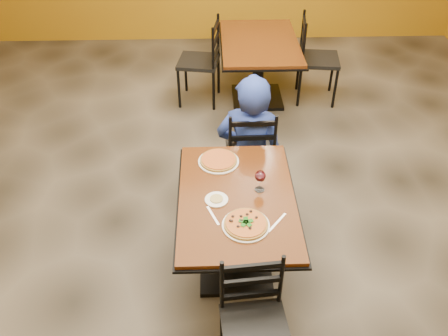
{
  "coord_description": "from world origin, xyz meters",
  "views": [
    {
      "loc": [
        -0.17,
        -2.9,
        2.91
      ],
      "look_at": [
        -0.08,
        -0.3,
        0.85
      ],
      "focal_mm": 37.45,
      "sensor_mm": 36.0,
      "label": 1
    }
  ],
  "objects_px": {
    "plate_far": "(219,162)",
    "plate_main": "(246,225)",
    "table_main": "(236,217)",
    "diner": "(251,138)",
    "chair_second_right": "(319,60)",
    "pizza_far": "(219,160)",
    "chair_second_left": "(198,62)",
    "pizza_main": "(246,224)",
    "chair_main_near": "(255,331)",
    "wine_glass": "(260,180)",
    "table_second": "(259,56)",
    "side_plate": "(216,200)",
    "chair_main_far": "(250,149)"
  },
  "relations": [
    {
      "from": "chair_main_near",
      "to": "chair_main_far",
      "type": "distance_m",
      "value": 1.8
    },
    {
      "from": "table_main",
      "to": "plate_main",
      "type": "bearing_deg",
      "value": -81.38
    },
    {
      "from": "plate_far",
      "to": "pizza_far",
      "type": "bearing_deg",
      "value": 0.0
    },
    {
      "from": "table_main",
      "to": "table_second",
      "type": "relative_size",
      "value": 0.92
    },
    {
      "from": "plate_far",
      "to": "plate_main",
      "type": "bearing_deg",
      "value": -76.7
    },
    {
      "from": "diner",
      "to": "pizza_far",
      "type": "distance_m",
      "value": 0.61
    },
    {
      "from": "side_plate",
      "to": "diner",
      "type": "bearing_deg",
      "value": 71.63
    },
    {
      "from": "diner",
      "to": "wine_glass",
      "type": "height_order",
      "value": "diner"
    },
    {
      "from": "table_main",
      "to": "diner",
      "type": "distance_m",
      "value": 0.93
    },
    {
      "from": "chair_second_left",
      "to": "plate_far",
      "type": "xyz_separation_m",
      "value": [
        0.19,
        -2.24,
        0.25
      ]
    },
    {
      "from": "chair_main_far",
      "to": "side_plate",
      "type": "distance_m",
      "value": 1.08
    },
    {
      "from": "pizza_main",
      "to": "plate_far",
      "type": "xyz_separation_m",
      "value": [
        -0.16,
        0.68,
        -0.02
      ]
    },
    {
      "from": "table_main",
      "to": "chair_second_right",
      "type": "distance_m",
      "value": 2.86
    },
    {
      "from": "table_main",
      "to": "chair_second_left",
      "type": "distance_m",
      "value": 2.66
    },
    {
      "from": "chair_second_right",
      "to": "plate_far",
      "type": "xyz_separation_m",
      "value": [
        -1.22,
        -2.24,
        0.25
      ]
    },
    {
      "from": "wine_glass",
      "to": "table_second",
      "type": "bearing_deg",
      "value": 84.71
    },
    {
      "from": "pizza_far",
      "to": "diner",
      "type": "bearing_deg",
      "value": 60.76
    },
    {
      "from": "table_main",
      "to": "side_plate",
      "type": "relative_size",
      "value": 7.69
    },
    {
      "from": "table_second",
      "to": "plate_far",
      "type": "height_order",
      "value": "plate_far"
    },
    {
      "from": "table_main",
      "to": "chair_second_left",
      "type": "relative_size",
      "value": 1.22
    },
    {
      "from": "chair_second_right",
      "to": "diner",
      "type": "xyz_separation_m",
      "value": [
        -0.93,
        -1.72,
        0.1
      ]
    },
    {
      "from": "chair_main_near",
      "to": "pizza_far",
      "type": "xyz_separation_m",
      "value": [
        -0.19,
        1.24,
        0.34
      ]
    },
    {
      "from": "diner",
      "to": "side_plate",
      "type": "height_order",
      "value": "diner"
    },
    {
      "from": "chair_second_right",
      "to": "pizza_far",
      "type": "relative_size",
      "value": 3.63
    },
    {
      "from": "table_main",
      "to": "table_second",
      "type": "distance_m",
      "value": 2.67
    },
    {
      "from": "chair_main_far",
      "to": "diner",
      "type": "relative_size",
      "value": 0.76
    },
    {
      "from": "plate_main",
      "to": "pizza_far",
      "type": "height_order",
      "value": "pizza_far"
    },
    {
      "from": "table_second",
      "to": "side_plate",
      "type": "xyz_separation_m",
      "value": [
        -0.54,
        -2.66,
        0.19
      ]
    },
    {
      "from": "diner",
      "to": "table_main",
      "type": "bearing_deg",
      "value": 92.77
    },
    {
      "from": "plate_main",
      "to": "pizza_main",
      "type": "height_order",
      "value": "pizza_main"
    },
    {
      "from": "table_main",
      "to": "table_second",
      "type": "height_order",
      "value": "same"
    },
    {
      "from": "plate_main",
      "to": "chair_second_left",
      "type": "bearing_deg",
      "value": 96.77
    },
    {
      "from": "table_second",
      "to": "wine_glass",
      "type": "height_order",
      "value": "wine_glass"
    },
    {
      "from": "chair_main_near",
      "to": "plate_far",
      "type": "distance_m",
      "value": 1.29
    },
    {
      "from": "table_second",
      "to": "wine_glass",
      "type": "xyz_separation_m",
      "value": [
        -0.24,
        -2.57,
        0.28
      ]
    },
    {
      "from": "wine_glass",
      "to": "chair_main_near",
      "type": "bearing_deg",
      "value": -95.81
    },
    {
      "from": "pizza_far",
      "to": "chair_second_left",
      "type": "bearing_deg",
      "value": 94.75
    },
    {
      "from": "chair_second_left",
      "to": "pizza_main",
      "type": "height_order",
      "value": "chair_second_left"
    },
    {
      "from": "plate_main",
      "to": "wine_glass",
      "type": "xyz_separation_m",
      "value": [
        0.12,
        0.35,
        0.08
      ]
    },
    {
      "from": "pizza_far",
      "to": "chair_main_near",
      "type": "bearing_deg",
      "value": -81.35
    },
    {
      "from": "pizza_main",
      "to": "pizza_far",
      "type": "xyz_separation_m",
      "value": [
        -0.16,
        0.68,
        0.0
      ]
    },
    {
      "from": "chair_second_right",
      "to": "table_main",
      "type": "bearing_deg",
      "value": 164.28
    },
    {
      "from": "table_second",
      "to": "plate_far",
      "type": "relative_size",
      "value": 4.29
    },
    {
      "from": "chair_second_right",
      "to": "diner",
      "type": "bearing_deg",
      "value": 158.53
    },
    {
      "from": "pizza_main",
      "to": "chair_main_far",
      "type": "bearing_deg",
      "value": 84.18
    },
    {
      "from": "pizza_main",
      "to": "side_plate",
      "type": "bearing_deg",
      "value": 126.26
    },
    {
      "from": "chair_second_right",
      "to": "pizza_far",
      "type": "bearing_deg",
      "value": 158.36
    },
    {
      "from": "chair_main_far",
      "to": "chair_second_left",
      "type": "height_order",
      "value": "chair_second_left"
    },
    {
      "from": "table_second",
      "to": "plate_main",
      "type": "relative_size",
      "value": 4.29
    },
    {
      "from": "table_main",
      "to": "chair_main_near",
      "type": "bearing_deg",
      "value": -85.21
    }
  ]
}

